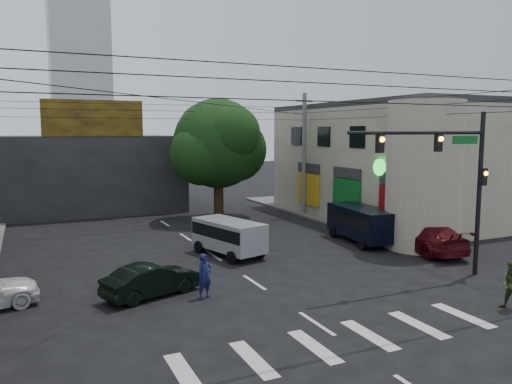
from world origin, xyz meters
TOP-DOWN VIEW (x-y plane):
  - ground at (0.00, 0.00)m, footprint 160.00×160.00m
  - sidewalk_far_right at (18.00, 18.00)m, footprint 16.00×16.00m
  - building_right at (18.00, 13.00)m, footprint 14.00×18.00m
  - corner_column at (11.00, 4.00)m, footprint 4.00×4.00m
  - building_far at (-4.00, 26.00)m, footprint 14.00×10.00m
  - billboard at (-4.00, 21.10)m, footprint 7.00×0.30m
  - tower_distant at (0.00, 70.00)m, footprint 9.00×9.00m
  - street_tree at (4.00, 17.00)m, footprint 6.40×6.40m
  - traffic_gantry at (7.82, -1.00)m, footprint 7.10×0.35m
  - utility_pole_far_right at (10.50, 16.00)m, footprint 0.32×0.32m
  - dark_sedan at (-4.32, 2.08)m, footprint 3.77×4.71m
  - maroon_sedan at (10.50, 3.16)m, footprint 3.77×5.99m
  - silver_minivan at (0.73, 6.76)m, footprint 5.11×3.89m
  - navy_van at (8.82, 6.44)m, footprint 5.52×3.11m
  - traffic_officer at (-2.54, 0.99)m, footprint 0.88×0.80m

SIDE VIEW (x-z plane):
  - ground at x=0.00m, z-range 0.00..0.00m
  - sidewalk_far_right at x=18.00m, z-range 0.00..0.15m
  - dark_sedan at x=-4.32m, z-range 0.00..1.27m
  - maroon_sedan at x=10.50m, z-range 0.00..1.55m
  - traffic_officer at x=-2.54m, z-range 0.00..1.74m
  - silver_minivan at x=0.73m, z-range 0.00..1.82m
  - navy_van at x=8.82m, z-range 0.00..2.03m
  - building_far at x=-4.00m, z-range 0.00..6.00m
  - building_right at x=18.00m, z-range 0.00..8.00m
  - corner_column at x=11.00m, z-range 0.00..8.00m
  - utility_pole_far_right at x=10.50m, z-range 0.00..9.20m
  - traffic_gantry at x=7.82m, z-range 1.23..8.43m
  - street_tree at x=4.00m, z-range 1.12..9.82m
  - billboard at x=-4.00m, z-range 6.00..8.60m
  - tower_distant at x=0.00m, z-range 0.00..44.00m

